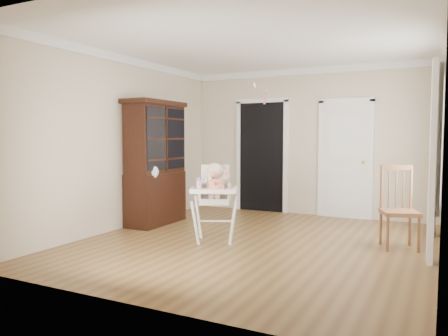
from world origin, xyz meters
The scene contains 16 objects.
floor centered at (0.00, 0.00, 0.00)m, with size 5.00×5.00×0.00m, color brown.
ceiling centered at (0.00, 0.00, 2.70)m, with size 5.00×5.00×0.00m, color white.
wall_back centered at (0.00, 2.50, 1.35)m, with size 4.50×4.50×0.00m, color beige.
wall_left centered at (-2.25, 0.00, 1.35)m, with size 5.00×5.00×0.00m, color beige.
wall_right centered at (2.25, 0.00, 1.35)m, with size 5.00×5.00×0.00m, color beige.
crown_molding centered at (0.00, 0.00, 2.64)m, with size 4.50×5.00×0.12m, color white, non-canonical shape.
doorway centered at (-0.90, 2.48, 1.11)m, with size 1.06×0.05×2.22m.
closet_door centered at (0.70, 2.48, 1.02)m, with size 0.96×0.09×2.13m.
window_right centered at (2.18, 0.80, 1.29)m, with size 0.13×1.84×2.30m.
high_chair centered at (-0.53, -0.16, 0.66)m, with size 0.86×0.94×1.07m.
baby centered at (-0.54, -0.14, 0.83)m, with size 0.37×0.28×0.50m.
cake centered at (-0.39, -0.37, 0.81)m, with size 0.27×0.27×0.13m.
sippy_cup centered at (-0.67, -0.34, 0.82)m, with size 0.07×0.07×0.18m.
china_cabinet centered at (-1.99, 0.50, 1.02)m, with size 0.54×1.20×2.03m.
dining_chair centered at (1.77, 0.60, 0.50)m, with size 0.56×0.56×1.07m.
streamer centered at (-0.31, 0.70, 2.21)m, with size 0.03×0.50×0.02m, color pink, non-canonical shape.
Camera 1 is at (2.26, -5.40, 1.43)m, focal length 35.00 mm.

